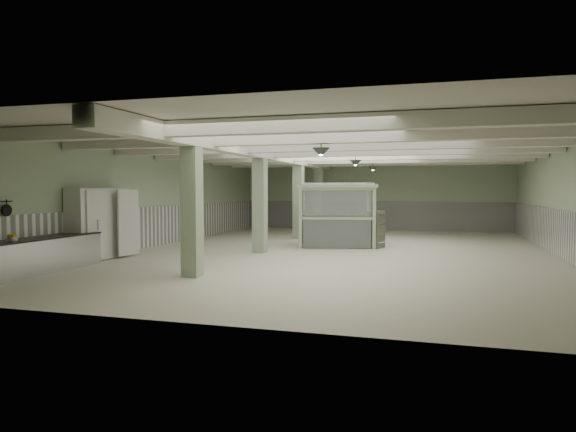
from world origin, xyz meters
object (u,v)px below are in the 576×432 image
(guard_booth, at_px, (336,203))
(filing_cabinet, at_px, (376,229))
(prep_counter, at_px, (27,257))
(walkin_cooler, at_px, (100,224))

(guard_booth, distance_m, filing_cabinet, 1.87)
(prep_counter, relative_size, walkin_cooler, 2.04)
(prep_counter, relative_size, filing_cabinet, 3.55)
(prep_counter, distance_m, filing_cabinet, 11.44)
(prep_counter, height_order, guard_booth, guard_booth)
(walkin_cooler, relative_size, filing_cabinet, 1.74)
(walkin_cooler, bearing_deg, filing_cabinet, 35.41)
(prep_counter, xyz_separation_m, filing_cabinet, (7.65, 8.50, 0.22))
(walkin_cooler, height_order, guard_booth, guard_booth)
(walkin_cooler, bearing_deg, guard_booth, 43.77)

